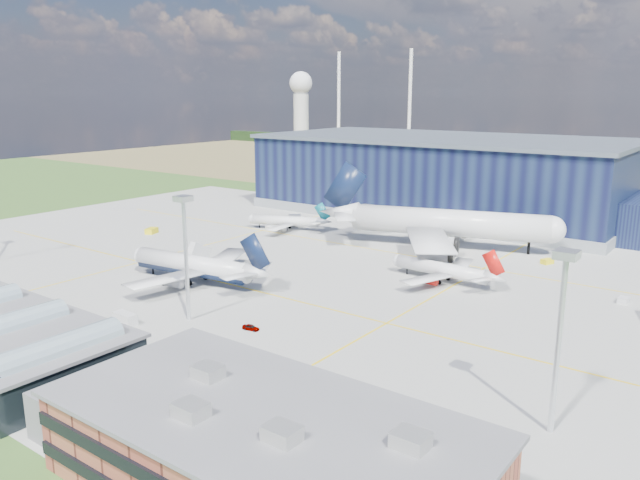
% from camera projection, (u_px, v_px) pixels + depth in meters
% --- Properties ---
extents(ground, '(600.00, 600.00, 0.00)m').
position_uv_depth(ground, '(259.00, 274.00, 143.30)').
color(ground, '#355921').
rests_on(ground, ground).
extents(apron, '(220.00, 160.00, 0.08)m').
position_uv_depth(apron, '(286.00, 264.00, 151.11)').
color(apron, gray).
rests_on(apron, ground).
extents(farmland, '(600.00, 220.00, 0.01)m').
position_uv_depth(farmland, '(551.00, 175.00, 315.26)').
color(farmland, olive).
rests_on(farmland, ground).
extents(treeline, '(600.00, 8.00, 8.00)m').
position_uv_depth(treeline, '(592.00, 155.00, 376.87)').
color(treeline, black).
rests_on(treeline, ground).
extents(horizon_dressing, '(440.20, 18.00, 70.00)m').
position_uv_depth(horizon_dressing, '(330.00, 101.00, 476.44)').
color(horizon_dressing, white).
rests_on(horizon_dressing, ground).
extents(hangar, '(145.00, 62.00, 26.10)m').
position_uv_depth(hangar, '(450.00, 180.00, 213.10)').
color(hangar, black).
rests_on(hangar, ground).
extents(ops_building, '(46.00, 23.00, 10.90)m').
position_uv_depth(ops_building, '(264.00, 453.00, 63.41)').
color(ops_building, brown).
rests_on(ops_building, ground).
extents(light_mast_center, '(2.60, 2.60, 23.00)m').
position_uv_depth(light_mast_center, '(185.00, 238.00, 110.50)').
color(light_mast_center, silver).
rests_on(light_mast_center, ground).
extents(light_mast_east, '(2.60, 2.60, 23.00)m').
position_uv_depth(light_mast_east, '(561.00, 313.00, 72.82)').
color(light_mast_east, silver).
rests_on(light_mast_east, ground).
extents(airliner_navy, '(42.48, 41.76, 12.48)m').
position_uv_depth(airliner_navy, '(192.00, 255.00, 135.47)').
color(airliner_navy, silver).
rests_on(airliner_navy, ground).
extents(airliner_red, '(29.51, 28.95, 9.01)m').
position_uv_depth(airliner_red, '(441.00, 262.00, 136.10)').
color(airliner_red, silver).
rests_on(airliner_red, ground).
extents(airliner_widebody, '(81.82, 80.88, 21.43)m').
position_uv_depth(airliner_widebody, '(449.00, 209.00, 164.22)').
color(airliner_widebody, silver).
rests_on(airliner_widebody, ground).
extents(airliner_regional, '(34.28, 33.96, 8.64)m').
position_uv_depth(airliner_regional, '(285.00, 216.00, 188.18)').
color(airliner_regional, silver).
rests_on(airliner_regional, ground).
extents(gse_tug_a, '(3.78, 4.61, 1.66)m').
position_uv_depth(gse_tug_a, '(152.00, 231.00, 183.91)').
color(gse_tug_a, yellow).
rests_on(gse_tug_a, ground).
extents(gse_tug_b, '(2.26, 2.97, 1.16)m').
position_uv_depth(gse_tug_b, '(172.00, 367.00, 93.28)').
color(gse_tug_b, yellow).
rests_on(gse_tug_b, ground).
extents(gse_van_a, '(4.96, 2.37, 2.12)m').
position_uv_depth(gse_van_a, '(125.00, 319.00, 111.71)').
color(gse_van_a, silver).
rests_on(gse_van_a, ground).
extents(gse_cart_a, '(1.93, 2.80, 1.18)m').
position_uv_depth(gse_cart_a, '(623.00, 300.00, 123.10)').
color(gse_cart_a, silver).
rests_on(gse_cart_a, ground).
extents(gse_tug_c, '(2.86, 3.41, 1.28)m').
position_uv_depth(gse_tug_c, '(547.00, 261.00, 151.18)').
color(gse_tug_c, yellow).
rests_on(gse_tug_c, ground).
extents(gse_cart_b, '(2.95, 2.25, 1.15)m').
position_uv_depth(gse_cart_b, '(270.00, 228.00, 188.63)').
color(gse_cart_b, silver).
rests_on(gse_cart_b, ground).
extents(gse_van_c, '(5.46, 3.42, 2.43)m').
position_uv_depth(gse_van_c, '(199.00, 373.00, 89.71)').
color(gse_van_c, silver).
rests_on(gse_van_c, ground).
extents(airstair, '(2.54, 5.35, 3.31)m').
position_uv_depth(airstair, '(199.00, 255.00, 152.80)').
color(airstair, silver).
rests_on(airstair, ground).
extents(car_a, '(3.31, 1.78, 1.07)m').
position_uv_depth(car_a, '(251.00, 327.00, 108.96)').
color(car_a, '#99999E').
rests_on(car_a, ground).
extents(car_b, '(3.38, 2.10, 1.05)m').
position_uv_depth(car_b, '(149.00, 367.00, 93.38)').
color(car_b, '#99999E').
rests_on(car_b, ground).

